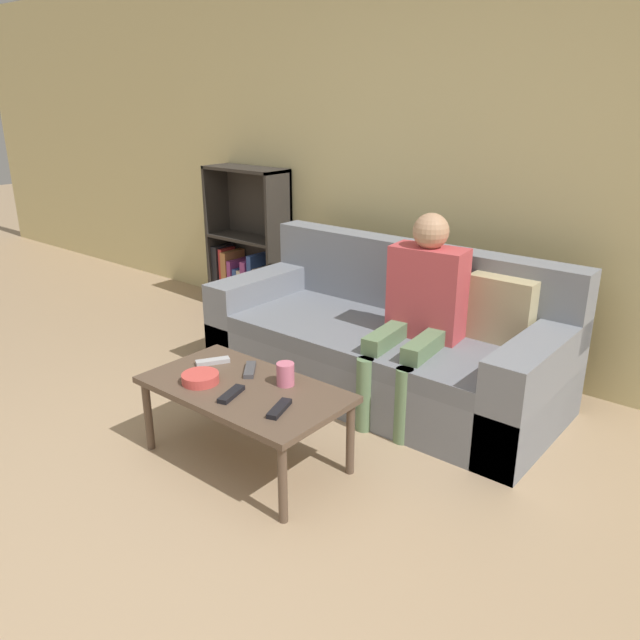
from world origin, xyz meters
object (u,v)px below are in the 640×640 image
object	(u,v)px
couch	(386,345)
cup_near	(285,374)
snack_bowl	(200,378)
tv_remote_0	(213,361)
tv_remote_3	(279,409)
coffee_table	(244,394)
person_adult	(421,302)
tv_remote_1	(231,394)
tv_remote_2	(250,370)
bookshelf	(248,258)

from	to	relation	value
couch	cup_near	world-z (taller)	couch
couch	snack_bowl	size ratio (longest dim) A/B	11.80
tv_remote_0	tv_remote_3	world-z (taller)	same
coffee_table	tv_remote_0	world-z (taller)	tv_remote_0
coffee_table	person_adult	xyz separation A→B (m)	(0.34, 1.01, 0.27)
tv_remote_1	tv_remote_2	bearing A→B (deg)	100.88
cup_near	tv_remote_2	distance (m)	0.24
tv_remote_2	bookshelf	bearing A→B (deg)	95.65
person_adult	tv_remote_3	bearing A→B (deg)	-98.25
tv_remote_0	bookshelf	bearing A→B (deg)	161.38
couch	person_adult	bearing A→B (deg)	-17.54
bookshelf	cup_near	world-z (taller)	bookshelf
tv_remote_0	person_adult	bearing A→B (deg)	85.79
tv_remote_0	tv_remote_3	xyz separation A→B (m)	(0.61, -0.16, 0.00)
bookshelf	tv_remote_2	bearing A→B (deg)	-44.15
bookshelf	tv_remote_0	world-z (taller)	bookshelf
tv_remote_2	coffee_table	bearing A→B (deg)	-94.81
couch	tv_remote_2	bearing A→B (deg)	-99.42
tv_remote_1	tv_remote_3	xyz separation A→B (m)	(0.26, 0.04, 0.00)
couch	bookshelf	bearing A→B (deg)	162.40
person_adult	tv_remote_1	bearing A→B (deg)	-111.20
cup_near	snack_bowl	world-z (taller)	cup_near
bookshelf	tv_remote_2	xyz separation A→B (m)	(1.56, -1.51, -0.02)
cup_near	tv_remote_1	xyz separation A→B (m)	(-0.11, -0.25, -0.04)
person_adult	tv_remote_2	bearing A→B (deg)	-121.96
cup_near	tv_remote_2	world-z (taller)	cup_near
couch	snack_bowl	distance (m)	1.24
couch	tv_remote_1	size ratio (longest dim) A/B	11.83
coffee_table	snack_bowl	world-z (taller)	snack_bowl
cup_near	tv_remote_3	distance (m)	0.26
tv_remote_0	snack_bowl	world-z (taller)	snack_bowl
tv_remote_2	tv_remote_1	bearing A→B (deg)	-102.87
person_adult	cup_near	size ratio (longest dim) A/B	10.11
couch	tv_remote_3	bearing A→B (deg)	-79.07
tv_remote_1	couch	bearing A→B (deg)	71.84
tv_remote_3	bookshelf	bearing A→B (deg)	119.80
coffee_table	tv_remote_0	size ratio (longest dim) A/B	5.78
tv_remote_1	tv_remote_3	distance (m)	0.26
tv_remote_1	bookshelf	bearing A→B (deg)	117.37
person_adult	tv_remote_2	xyz separation A→B (m)	(-0.43, -0.88, -0.22)
coffee_table	cup_near	distance (m)	0.22
snack_bowl	bookshelf	bearing A→B (deg)	129.97
snack_bowl	tv_remote_0	bearing A→B (deg)	123.85
couch	bookshelf	xyz separation A→B (m)	(-1.72, 0.55, 0.15)
tv_remote_0	snack_bowl	xyz separation A→B (m)	(0.12, -0.19, 0.01)
tv_remote_0	tv_remote_1	distance (m)	0.39
cup_near	tv_remote_1	world-z (taller)	cup_near
coffee_table	tv_remote_0	bearing A→B (deg)	164.86
tv_remote_0	cup_near	bearing A→B (deg)	37.35
person_adult	tv_remote_0	size ratio (longest dim) A/B	6.43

